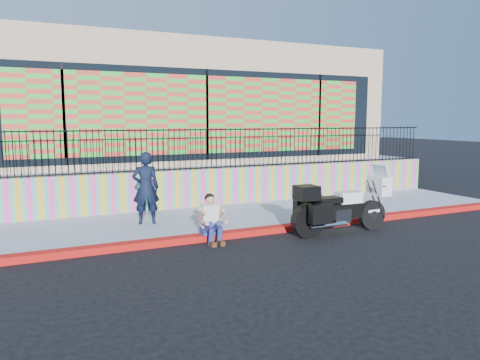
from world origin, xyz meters
TOP-DOWN VIEW (x-y plane):
  - ground at (0.00, 0.00)m, footprint 90.00×90.00m
  - red_curb at (0.00, 0.00)m, footprint 16.00×0.30m
  - sidewalk at (0.00, 1.65)m, footprint 16.00×3.00m
  - mural_wall at (0.00, 3.25)m, footprint 16.00×0.20m
  - metal_fence at (0.00, 3.25)m, footprint 15.80×0.04m
  - elevated_platform at (0.00, 8.35)m, footprint 16.00×10.00m
  - storefront_building at (0.00, 8.13)m, footprint 14.00×8.06m
  - police_motorcycle at (1.48, -0.74)m, footprint 2.60×0.86m
  - police_officer at (-2.60, 1.61)m, footprint 0.72×0.54m
  - seated_man at (-1.59, -0.25)m, footprint 0.54×0.71m

SIDE VIEW (x-z plane):
  - ground at x=0.00m, z-range 0.00..0.00m
  - red_curb at x=0.00m, z-range 0.00..0.15m
  - sidewalk at x=0.00m, z-range 0.00..0.15m
  - seated_man at x=-1.59m, z-range -0.08..0.98m
  - elevated_platform at x=0.00m, z-range 0.00..1.25m
  - police_motorcycle at x=1.48m, z-range -0.13..1.49m
  - mural_wall at x=0.00m, z-range 0.15..1.25m
  - police_officer at x=-2.60m, z-range 0.15..1.93m
  - metal_fence at x=0.00m, z-range 1.25..2.45m
  - storefront_building at x=0.00m, z-range 1.25..5.25m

